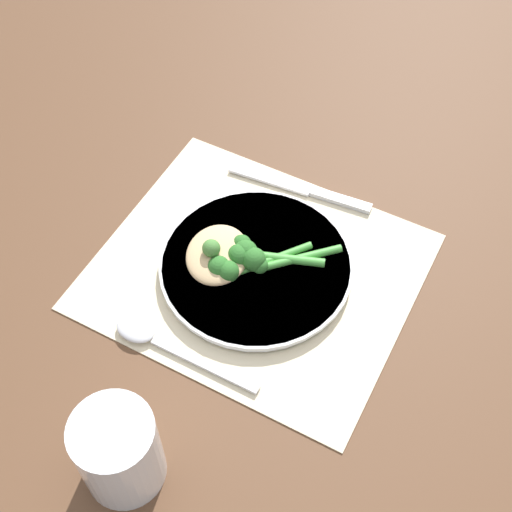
# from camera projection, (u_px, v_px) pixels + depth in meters

# --- Properties ---
(ground_plane) EXTENTS (3.00, 3.00, 0.00)m
(ground_plane) POSITION_uv_depth(u_px,v_px,m) (256.00, 272.00, 0.89)
(ground_plane) COLOR brown
(placemat) EXTENTS (0.38, 0.33, 0.00)m
(placemat) POSITION_uv_depth(u_px,v_px,m) (256.00, 271.00, 0.89)
(placemat) COLOR beige
(placemat) RESTS_ON ground_plane
(plate) EXTENTS (0.24, 0.24, 0.01)m
(plate) POSITION_uv_depth(u_px,v_px,m) (256.00, 266.00, 0.88)
(plate) COLOR white
(plate) RESTS_ON placemat
(chicken_fillet) EXTENTS (0.10, 0.11, 0.02)m
(chicken_fillet) POSITION_uv_depth(u_px,v_px,m) (218.00, 255.00, 0.87)
(chicken_fillet) COLOR tan
(chicken_fillet) RESTS_ON plate
(pesto_dollop_primary) EXTENTS (0.02, 0.02, 0.02)m
(pesto_dollop_primary) POSITION_uv_depth(u_px,v_px,m) (211.00, 248.00, 0.85)
(pesto_dollop_primary) COLOR #477F38
(pesto_dollop_primary) RESTS_ON chicken_fillet
(broccoli_stalk_right) EXTENTS (0.10, 0.11, 0.03)m
(broccoli_stalk_right) POSITION_uv_depth(u_px,v_px,m) (232.00, 267.00, 0.85)
(broccoli_stalk_right) COLOR green
(broccoli_stalk_right) RESTS_ON plate
(broccoli_stalk_front) EXTENTS (0.11, 0.06, 0.03)m
(broccoli_stalk_front) POSITION_uv_depth(u_px,v_px,m) (250.00, 252.00, 0.87)
(broccoli_stalk_front) COLOR green
(broccoli_stalk_front) RESTS_ON plate
(broccoli_stalk_left) EXTENTS (0.11, 0.09, 0.03)m
(broccoli_stalk_left) POSITION_uv_depth(u_px,v_px,m) (264.00, 260.00, 0.86)
(broccoli_stalk_left) COLOR green
(broccoli_stalk_left) RESTS_ON plate
(knife) EXTENTS (0.20, 0.04, 0.01)m
(knife) POSITION_uv_depth(u_px,v_px,m) (301.00, 188.00, 0.96)
(knife) COLOR silver
(knife) RESTS_ON placemat
(spoon) EXTENTS (0.19, 0.03, 0.01)m
(spoon) POSITION_uv_depth(u_px,v_px,m) (153.00, 338.00, 0.82)
(spoon) COLOR silver
(spoon) RESTS_ON placemat
(water_glass) EXTENTS (0.08, 0.08, 0.11)m
(water_glass) POSITION_uv_depth(u_px,v_px,m) (120.00, 452.00, 0.69)
(water_glass) COLOR silver
(water_glass) RESTS_ON ground_plane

